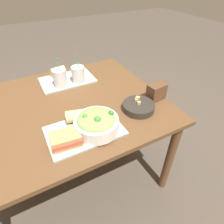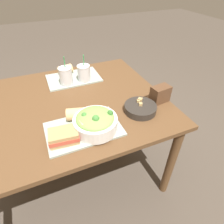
{
  "view_description": "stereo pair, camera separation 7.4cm",
  "coord_description": "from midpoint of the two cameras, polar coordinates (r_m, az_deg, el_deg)",
  "views": [
    {
      "loc": [
        -0.19,
        -1.04,
        1.49
      ],
      "look_at": [
        0.21,
        -0.3,
        0.82
      ],
      "focal_mm": 30.0,
      "sensor_mm": 36.0,
      "label": 1
    },
    {
      "loc": [
        -0.12,
        -1.08,
        1.49
      ],
      "look_at": [
        0.21,
        -0.3,
        0.82
      ],
      "focal_mm": 30.0,
      "sensor_mm": 36.0,
      "label": 2
    }
  ],
  "objects": [
    {
      "name": "chip_bag",
      "position": [
        1.31,
        16.07,
        5.23
      ],
      "size": [
        0.13,
        0.09,
        0.11
      ],
      "rotation": [
        0.0,
        0.0,
        0.12
      ],
      "color": "brown",
      "rests_on": "dining_table"
    },
    {
      "name": "sandwich_near",
      "position": [
        1.0,
        -12.44,
        -7.25
      ],
      "size": [
        0.16,
        0.12,
        0.06
      ],
      "rotation": [
        0.0,
        0.0,
        -0.1
      ],
      "color": "tan",
      "rests_on": "tray_near"
    },
    {
      "name": "soup_bowl",
      "position": [
        1.21,
        10.38,
        1.18
      ],
      "size": [
        0.2,
        0.2,
        0.07
      ],
      "color": "#2D2823",
      "rests_on": "dining_table"
    },
    {
      "name": "dining_table",
      "position": [
        1.36,
        -11.49,
        -0.25
      ],
      "size": [
        1.32,
        1.07,
        0.75
      ],
      "color": "brown",
      "rests_on": "ground_plane"
    },
    {
      "name": "baguette_near",
      "position": [
        1.11,
        -8.66,
        -0.67
      ],
      "size": [
        0.13,
        0.1,
        0.07
      ],
      "rotation": [
        0.0,
        0.0,
        1.3
      ],
      "color": "tan",
      "rests_on": "tray_near"
    },
    {
      "name": "drink_cup_dark",
      "position": [
        1.47,
        -12.46,
        10.48
      ],
      "size": [
        0.1,
        0.1,
        0.22
      ],
      "color": "silver",
      "rests_on": "tray_far"
    },
    {
      "name": "baguette_far",
      "position": [
        1.64,
        -12.74,
        12.51
      ],
      "size": [
        0.13,
        0.1,
        0.07
      ],
      "rotation": [
        0.0,
        0.0,
        1.78
      ],
      "color": "tan",
      "rests_on": "tray_far"
    },
    {
      "name": "drink_cup_red",
      "position": [
        1.5,
        -7.08,
        11.5
      ],
      "size": [
        0.1,
        0.1,
        0.21
      ],
      "color": "silver",
      "rests_on": "tray_far"
    },
    {
      "name": "salad_bowl",
      "position": [
        1.03,
        -3.03,
        -3.01
      ],
      "size": [
        0.24,
        0.24,
        0.12
      ],
      "color": "white",
      "rests_on": "tray_near"
    },
    {
      "name": "tray_near",
      "position": [
        1.07,
        -6.66,
        -5.27
      ],
      "size": [
        0.42,
        0.27,
        0.01
      ],
      "color": "#99A89E",
      "rests_on": "dining_table"
    },
    {
      "name": "tray_far",
      "position": [
        1.58,
        -10.28,
        10.09
      ],
      "size": [
        0.42,
        0.27,
        0.01
      ],
      "color": "#99A89E",
      "rests_on": "dining_table"
    },
    {
      "name": "ground_plane",
      "position": [
        1.84,
        -8.83,
        -16.5
      ],
      "size": [
        12.0,
        12.0,
        0.0
      ],
      "primitive_type": "plane",
      "color": "#4C4238"
    }
  ]
}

